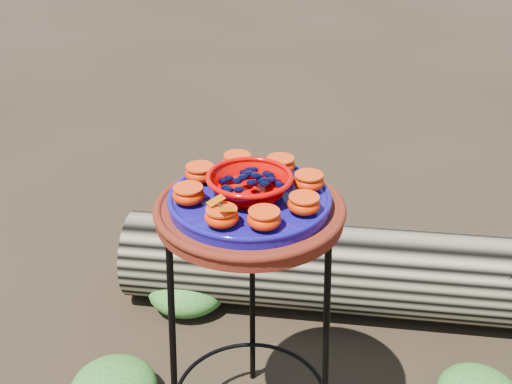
{
  "coord_description": "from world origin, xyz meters",
  "views": [
    {
      "loc": [
        0.04,
        -1.23,
        1.44
      ],
      "look_at": [
        0.01,
        0.0,
        0.77
      ],
      "focal_mm": 45.0,
      "sensor_mm": 36.0,
      "label": 1
    }
  ],
  "objects_px": {
    "plant_stand": "(250,338)",
    "driftwood_log": "(360,271)",
    "terracotta_saucer": "(250,212)",
    "cobalt_plate": "(250,201)",
    "red_bowl": "(250,186)"
  },
  "relations": [
    {
      "from": "terracotta_saucer",
      "to": "red_bowl",
      "type": "bearing_deg",
      "value": 0.0
    },
    {
      "from": "driftwood_log",
      "to": "red_bowl",
      "type": "bearing_deg",
      "value": -122.34
    },
    {
      "from": "plant_stand",
      "to": "red_bowl",
      "type": "distance_m",
      "value": 0.43
    },
    {
      "from": "plant_stand",
      "to": "terracotta_saucer",
      "type": "bearing_deg",
      "value": 0.0
    },
    {
      "from": "terracotta_saucer",
      "to": "plant_stand",
      "type": "bearing_deg",
      "value": 0.0
    },
    {
      "from": "cobalt_plate",
      "to": "driftwood_log",
      "type": "relative_size",
      "value": 0.22
    },
    {
      "from": "red_bowl",
      "to": "driftwood_log",
      "type": "xyz_separation_m",
      "value": [
        0.36,
        0.57,
        -0.63
      ]
    },
    {
      "from": "plant_stand",
      "to": "terracotta_saucer",
      "type": "xyz_separation_m",
      "value": [
        0.0,
        0.0,
        0.37
      ]
    },
    {
      "from": "red_bowl",
      "to": "plant_stand",
      "type": "bearing_deg",
      "value": 0.0
    },
    {
      "from": "plant_stand",
      "to": "driftwood_log",
      "type": "relative_size",
      "value": 0.43
    },
    {
      "from": "plant_stand",
      "to": "terracotta_saucer",
      "type": "distance_m",
      "value": 0.37
    },
    {
      "from": "cobalt_plate",
      "to": "red_bowl",
      "type": "height_order",
      "value": "red_bowl"
    },
    {
      "from": "cobalt_plate",
      "to": "plant_stand",
      "type": "bearing_deg",
      "value": 0.0
    },
    {
      "from": "red_bowl",
      "to": "terracotta_saucer",
      "type": "bearing_deg",
      "value": 0.0
    },
    {
      "from": "driftwood_log",
      "to": "terracotta_saucer",
      "type": "bearing_deg",
      "value": -122.34
    }
  ]
}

